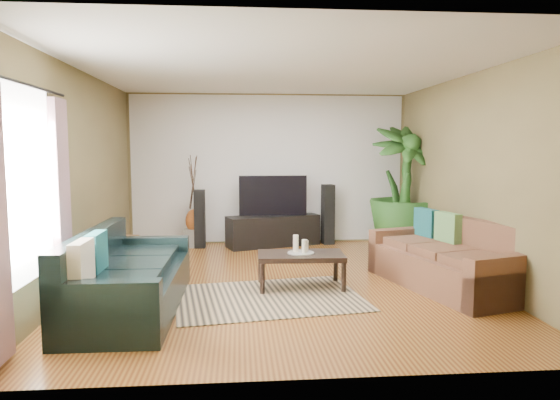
{
  "coord_description": "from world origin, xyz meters",
  "views": [
    {
      "loc": [
        -0.54,
        -6.31,
        1.74
      ],
      "look_at": [
        0.0,
        0.2,
        1.05
      ],
      "focal_mm": 32.0,
      "sensor_mm": 36.0,
      "label": 1
    }
  ],
  "objects": [
    {
      "name": "floor",
      "position": [
        0.0,
        0.0,
        0.0
      ],
      "size": [
        5.5,
        5.5,
        0.0
      ],
      "primitive_type": "plane",
      "color": "#935E26",
      "rests_on": "ground"
    },
    {
      "name": "ceiling",
      "position": [
        0.0,
        0.0,
        2.7
      ],
      "size": [
        5.5,
        5.5,
        0.0
      ],
      "primitive_type": "plane",
      "rotation": [
        3.14,
        0.0,
        0.0
      ],
      "color": "white",
      "rests_on": "ground"
    },
    {
      "name": "wall_back",
      "position": [
        0.0,
        2.75,
        1.35
      ],
      "size": [
        5.0,
        0.0,
        5.0
      ],
      "primitive_type": "plane",
      "rotation": [
        1.57,
        0.0,
        0.0
      ],
      "color": "brown",
      "rests_on": "ground"
    },
    {
      "name": "wall_front",
      "position": [
        0.0,
        -2.75,
        1.35
      ],
      "size": [
        5.0,
        0.0,
        5.0
      ],
      "primitive_type": "plane",
      "rotation": [
        -1.57,
        0.0,
        0.0
      ],
      "color": "brown",
      "rests_on": "ground"
    },
    {
      "name": "wall_left",
      "position": [
        -2.5,
        0.0,
        1.35
      ],
      "size": [
        0.0,
        5.5,
        5.5
      ],
      "primitive_type": "plane",
      "rotation": [
        1.57,
        0.0,
        1.57
      ],
      "color": "brown",
      "rests_on": "ground"
    },
    {
      "name": "wall_right",
      "position": [
        2.5,
        0.0,
        1.35
      ],
      "size": [
        0.0,
        5.5,
        5.5
      ],
      "primitive_type": "plane",
      "rotation": [
        1.57,
        0.0,
        -1.57
      ],
      "color": "brown",
      "rests_on": "ground"
    },
    {
      "name": "backwall_panel",
      "position": [
        0.0,
        2.74,
        1.35
      ],
      "size": [
        4.9,
        0.0,
        4.9
      ],
      "primitive_type": "plane",
      "rotation": [
        1.57,
        0.0,
        0.0
      ],
      "color": "white",
      "rests_on": "ground"
    },
    {
      "name": "window_pane",
      "position": [
        -2.48,
        -1.6,
        1.4
      ],
      "size": [
        0.0,
        1.8,
        1.8
      ],
      "primitive_type": "plane",
      "rotation": [
        1.57,
        0.0,
        1.57
      ],
      "color": "white",
      "rests_on": "ground"
    },
    {
      "name": "curtain_far",
      "position": [
        -2.43,
        -0.85,
        1.15
      ],
      "size": [
        0.08,
        0.35,
        2.2
      ],
      "primitive_type": "cube",
      "color": "gray",
      "rests_on": "ground"
    },
    {
      "name": "curtain_rod",
      "position": [
        -2.43,
        -1.6,
        2.3
      ],
      "size": [
        0.03,
        1.9,
        0.03
      ],
      "primitive_type": "cylinder",
      "rotation": [
        1.57,
        0.0,
        0.0
      ],
      "color": "black",
      "rests_on": "ground"
    },
    {
      "name": "sofa_left",
      "position": [
        -1.7,
        -0.97,
        0.42
      ],
      "size": [
        1.01,
        2.31,
        0.85
      ],
      "primitive_type": "cube",
      "rotation": [
        0.0,
        0.0,
        1.56
      ],
      "color": "black",
      "rests_on": "floor"
    },
    {
      "name": "sofa_right",
      "position": [
        2.0,
        -0.42,
        0.42
      ],
      "size": [
        1.47,
        2.26,
        0.85
      ],
      "primitive_type": "cube",
      "rotation": [
        0.0,
        0.0,
        -1.29
      ],
      "color": "brown",
      "rests_on": "floor"
    },
    {
      "name": "area_rug",
      "position": [
        -0.21,
        -0.69,
        0.01
      ],
      "size": [
        2.32,
        1.8,
        0.01
      ],
      "primitive_type": "cube",
      "rotation": [
        0.0,
        0.0,
        0.14
      ],
      "color": "tan",
      "rests_on": "floor"
    },
    {
      "name": "coffee_table",
      "position": [
        0.22,
        -0.28,
        0.22
      ],
      "size": [
        1.08,
        0.61,
        0.43
      ],
      "primitive_type": "cube",
      "rotation": [
        0.0,
        0.0,
        -0.03
      ],
      "color": "black",
      "rests_on": "floor"
    },
    {
      "name": "candle_tray",
      "position": [
        0.22,
        -0.28,
        0.44
      ],
      "size": [
        0.33,
        0.33,
        0.01
      ],
      "primitive_type": "cylinder",
      "color": "gray",
      "rests_on": "coffee_table"
    },
    {
      "name": "candle_tall",
      "position": [
        0.16,
        -0.25,
        0.55
      ],
      "size": [
        0.07,
        0.07,
        0.21
      ],
      "primitive_type": "cylinder",
      "color": "beige",
      "rests_on": "candle_tray"
    },
    {
      "name": "candle_mid",
      "position": [
        0.26,
        -0.32,
        0.53
      ],
      "size": [
        0.07,
        0.07,
        0.16
      ],
      "primitive_type": "cylinder",
      "color": "beige",
      "rests_on": "candle_tray"
    },
    {
      "name": "candle_short",
      "position": [
        0.29,
        -0.22,
        0.52
      ],
      "size": [
        0.07,
        0.07,
        0.13
      ],
      "primitive_type": "cylinder",
      "color": "#F3E4CD",
      "rests_on": "candle_tray"
    },
    {
      "name": "tv_stand",
      "position": [
        0.06,
        2.41,
        0.27
      ],
      "size": [
        1.7,
        0.97,
        0.54
      ],
      "primitive_type": "cube",
      "rotation": [
        0.0,
        0.0,
        0.32
      ],
      "color": "black",
      "rests_on": "floor"
    },
    {
      "name": "television",
      "position": [
        0.06,
        2.43,
        0.9
      ],
      "size": [
        1.19,
        0.07,
        0.71
      ],
      "primitive_type": "cube",
      "color": "black",
      "rests_on": "tv_stand"
    },
    {
      "name": "speaker_left",
      "position": [
        -1.22,
        2.35,
        0.51
      ],
      "size": [
        0.19,
        0.21,
        1.01
      ],
      "primitive_type": "cube",
      "rotation": [
        0.0,
        0.0,
        -0.03
      ],
      "color": "black",
      "rests_on": "floor"
    },
    {
      "name": "speaker_right",
      "position": [
        1.06,
        2.5,
        0.54
      ],
      "size": [
        0.23,
        0.25,
        1.08
      ],
      "primitive_type": "cube",
      "rotation": [
        0.0,
        0.0,
        0.17
      ],
      "color": "black",
      "rests_on": "floor"
    },
    {
      "name": "potted_plant",
      "position": [
        2.25,
        1.93,
        1.06
      ],
      "size": [
        1.39,
        1.39,
        2.12
      ],
      "primitive_type": "imported",
      "rotation": [
        0.0,
        0.0,
        0.19
      ],
      "color": "#214C19",
      "rests_on": "floor"
    },
    {
      "name": "plant_pot",
      "position": [
        2.25,
        1.93,
        0.15
      ],
      "size": [
        0.39,
        0.39,
        0.3
      ],
      "primitive_type": "cylinder",
      "color": "black",
      "rests_on": "floor"
    },
    {
      "name": "pedestal",
      "position": [
        -1.33,
        2.45,
        0.16
      ],
      "size": [
        0.4,
        0.4,
        0.32
      ],
      "primitive_type": "cube",
      "rotation": [
        0.0,
        0.0,
        -0.3
      ],
      "color": "gray",
      "rests_on": "floor"
    },
    {
      "name": "vase",
      "position": [
        -1.33,
        2.45,
        0.46
      ],
      "size": [
        0.29,
        0.29,
        0.4
      ],
      "primitive_type": "ellipsoid",
      "color": "#984B1B",
      "rests_on": "pedestal"
    },
    {
      "name": "side_table",
      "position": [
        -2.25,
        0.68,
        0.25
      ],
      "size": [
        0.58,
        0.58,
        0.5
      ],
      "primitive_type": "cube",
      "rotation": [
        0.0,
        0.0,
        -0.27
      ],
      "color": "brown",
      "rests_on": "floor"
    }
  ]
}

